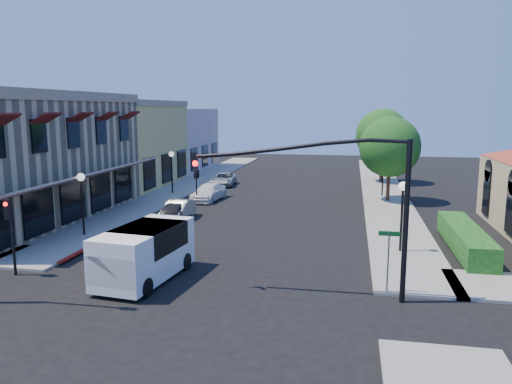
% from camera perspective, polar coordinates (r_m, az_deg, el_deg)
% --- Properties ---
extents(ground, '(120.00, 120.00, 0.00)m').
position_cam_1_polar(ground, '(19.09, -8.48, -12.28)').
color(ground, black).
rests_on(ground, ground).
extents(sidewalk_left, '(3.50, 50.00, 0.12)m').
position_cam_1_polar(sidewalk_left, '(46.64, -7.68, 0.84)').
color(sidewalk_left, gray).
rests_on(sidewalk_left, ground).
extents(sidewalk_right, '(3.50, 50.00, 0.12)m').
position_cam_1_polar(sidewalk_right, '(44.32, 14.31, 0.17)').
color(sidewalk_right, gray).
rests_on(sidewalk_right, ground).
extents(curb_red_strip, '(0.25, 10.00, 0.06)m').
position_cam_1_polar(curb_red_strip, '(28.74, -16.25, -5.06)').
color(curb_red_strip, maroon).
rests_on(curb_red_strip, ground).
extents(corner_brick_building, '(11.77, 18.20, 8.10)m').
position_cam_1_polar(corner_brick_building, '(35.16, -26.83, 3.54)').
color(corner_brick_building, tan).
rests_on(corner_brick_building, ground).
extents(yellow_stucco_building, '(10.00, 12.00, 7.60)m').
position_cam_1_polar(yellow_stucco_building, '(47.91, -15.88, 5.29)').
color(yellow_stucco_building, tan).
rests_on(yellow_stucco_building, ground).
extents(pink_stucco_building, '(10.00, 12.00, 7.00)m').
position_cam_1_polar(pink_stucco_building, '(58.87, -10.61, 5.93)').
color(pink_stucco_building, '#D6A8A2').
rests_on(pink_stucco_building, ground).
extents(hedge, '(1.40, 8.00, 1.10)m').
position_cam_1_polar(hedge, '(27.23, 22.69, -6.24)').
color(hedge, '#134513').
rests_on(hedge, ground).
extents(street_tree_a, '(4.56, 4.56, 6.48)m').
position_cam_1_polar(street_tree_a, '(38.88, 15.04, 5.00)').
color(street_tree_a, '#3A2617').
rests_on(street_tree_a, ground).
extents(street_tree_b, '(4.94, 4.94, 7.02)m').
position_cam_1_polar(street_tree_b, '(48.82, 14.25, 6.31)').
color(street_tree_b, '#3A2617').
rests_on(street_tree_b, ground).
extents(signal_mast_arm, '(8.01, 0.39, 6.00)m').
position_cam_1_polar(signal_mast_arm, '(18.42, 10.27, 0.09)').
color(signal_mast_arm, black).
rests_on(signal_mast_arm, ground).
extents(secondary_signal, '(0.28, 0.42, 3.32)m').
position_cam_1_polar(secondary_signal, '(23.37, -26.30, -3.17)').
color(secondary_signal, black).
rests_on(secondary_signal, ground).
extents(street_name_sign, '(0.80, 0.06, 2.50)m').
position_cam_1_polar(street_name_sign, '(19.68, 14.91, -6.60)').
color(street_name_sign, '#595B5E').
rests_on(street_name_sign, ground).
extents(lamppost_left_near, '(0.44, 0.44, 3.57)m').
position_cam_1_polar(lamppost_left_near, '(28.96, -19.33, 0.42)').
color(lamppost_left_near, black).
rests_on(lamppost_left_near, ground).
extents(lamppost_left_far, '(0.44, 0.44, 3.57)m').
position_cam_1_polar(lamppost_left_far, '(41.54, -9.62, 3.45)').
color(lamppost_left_far, black).
rests_on(lamppost_left_far, ground).
extents(lamppost_right_near, '(0.44, 0.44, 3.57)m').
position_cam_1_polar(lamppost_right_near, '(25.18, 16.40, -0.74)').
color(lamppost_right_near, black).
rests_on(lamppost_right_near, ground).
extents(lamppost_right_far, '(0.44, 0.44, 3.57)m').
position_cam_1_polar(lamppost_right_far, '(40.98, 14.35, 3.20)').
color(lamppost_right_far, black).
rests_on(lamppost_right_far, ground).
extents(white_van, '(2.75, 5.25, 2.23)m').
position_cam_1_polar(white_van, '(21.19, -12.67, -6.50)').
color(white_van, white).
rests_on(white_van, ground).
extents(parked_car_a, '(1.85, 3.83, 1.26)m').
position_cam_1_polar(parked_car_a, '(31.32, -9.55, -2.43)').
color(parked_car_a, black).
rests_on(parked_car_a, ground).
extents(parked_car_b, '(1.37, 3.83, 1.26)m').
position_cam_1_polar(parked_car_b, '(32.24, -8.93, -2.07)').
color(parked_car_b, '#9A9C9F').
rests_on(parked_car_b, ground).
extents(parked_car_c, '(2.24, 4.51, 1.26)m').
position_cam_1_polar(parked_car_c, '(38.78, -5.44, -0.03)').
color(parked_car_c, white).
rests_on(parked_car_c, ground).
extents(parked_car_d, '(2.32, 4.32, 1.15)m').
position_cam_1_polar(parked_car_d, '(46.16, -3.68, 1.46)').
color(parked_car_d, '#A0A3A5').
rests_on(parked_car_d, ground).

